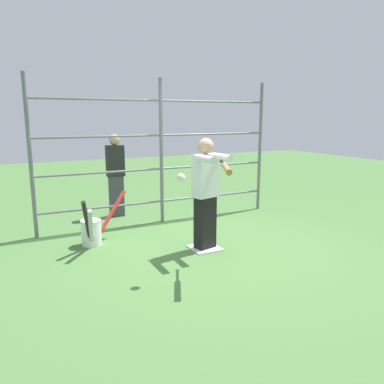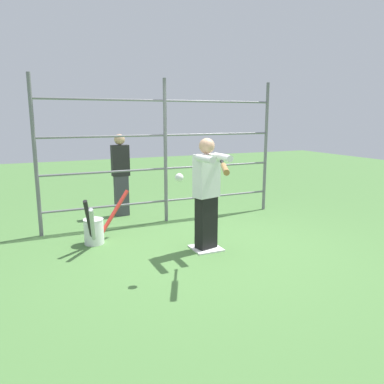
# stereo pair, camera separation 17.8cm
# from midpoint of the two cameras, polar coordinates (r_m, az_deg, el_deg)

# --- Properties ---
(ground_plane) EXTENTS (24.00, 24.00, 0.00)m
(ground_plane) POSITION_cam_midpoint_polar(r_m,az_deg,el_deg) (5.37, 3.11, -8.64)
(ground_plane) COLOR #4C7A3D
(home_plate) EXTENTS (0.40, 0.40, 0.02)m
(home_plate) POSITION_cam_midpoint_polar(r_m,az_deg,el_deg) (5.37, 3.11, -8.54)
(home_plate) COLOR white
(home_plate) RESTS_ON ground
(fence_backstop) EXTENTS (4.25, 0.06, 2.48)m
(fence_backstop) POSITION_cam_midpoint_polar(r_m,az_deg,el_deg) (6.54, -3.29, 6.11)
(fence_backstop) COLOR slate
(fence_backstop) RESTS_ON ground
(batter) EXTENTS (0.39, 0.59, 1.56)m
(batter) POSITION_cam_midpoint_polar(r_m,az_deg,el_deg) (5.13, 3.29, 0.19)
(batter) COLOR black
(batter) RESTS_ON ground
(baseball_bat_swinging) EXTENTS (0.39, 0.76, 0.08)m
(baseball_bat_swinging) POSITION_cam_midpoint_polar(r_m,az_deg,el_deg) (4.24, 6.17, 3.69)
(baseball_bat_swinging) COLOR black
(softball_in_flight) EXTENTS (0.10, 0.10, 0.10)m
(softball_in_flight) POSITION_cam_midpoint_polar(r_m,az_deg,el_deg) (4.20, -0.74, 2.21)
(softball_in_flight) COLOR white
(bat_bucket) EXTENTS (0.81, 0.84, 0.74)m
(bat_bucket) POSITION_cam_midpoint_polar(r_m,az_deg,el_deg) (5.65, -13.68, -5.49)
(bat_bucket) COLOR white
(bat_bucket) RESTS_ON ground
(bystander_behind_fence) EXTENTS (0.32, 0.20, 1.53)m
(bystander_behind_fence) POSITION_cam_midpoint_polar(r_m,az_deg,el_deg) (7.08, -10.10, 2.76)
(bystander_behind_fence) COLOR #3F3F47
(bystander_behind_fence) RESTS_ON ground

